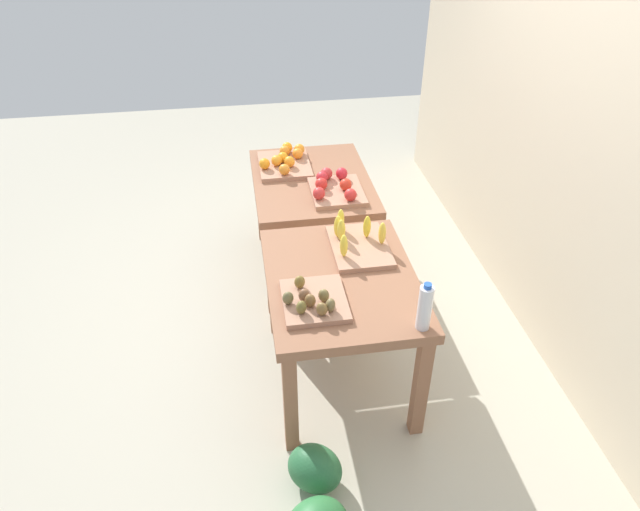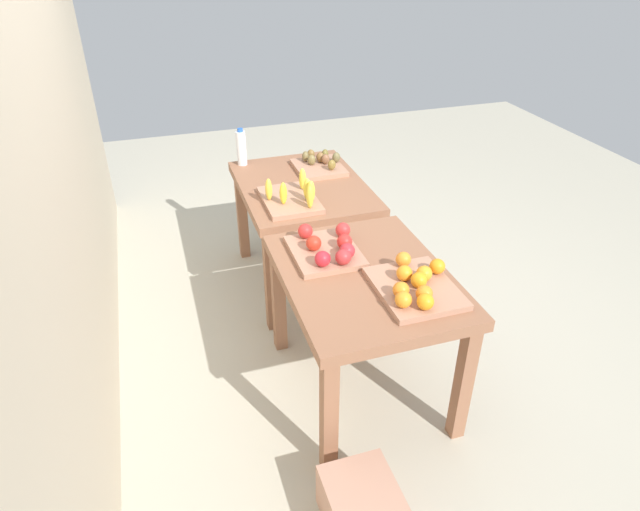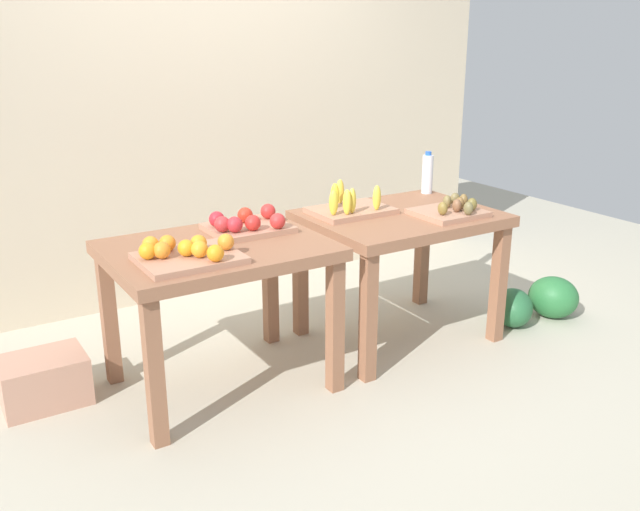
{
  "view_description": "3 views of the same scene",
  "coord_description": "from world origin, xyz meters",
  "views": [
    {
      "loc": [
        2.95,
        -0.49,
        2.64
      ],
      "look_at": [
        0.04,
        -0.04,
        0.53
      ],
      "focal_mm": 32.33,
      "sensor_mm": 36.0,
      "label": 1
    },
    {
      "loc": [
        -2.65,
        0.9,
        2.26
      ],
      "look_at": [
        0.03,
        0.05,
        0.52
      ],
      "focal_mm": 31.07,
      "sensor_mm": 36.0,
      "label": 2
    },
    {
      "loc": [
        -1.82,
        -2.97,
        1.75
      ],
      "look_at": [
        0.04,
        0.03,
        0.59
      ],
      "focal_mm": 39.04,
      "sensor_mm": 36.0,
      "label": 3
    }
  ],
  "objects": [
    {
      "name": "watermelon_pile",
      "position": [
        1.44,
        -0.27,
        0.13
      ],
      "size": [
        0.68,
        0.42,
        0.26
      ],
      "color": "#2A6E38",
      "rests_on": "ground_plane"
    },
    {
      "name": "water_bottle",
      "position": [
        1.01,
        0.31,
        0.88
      ],
      "size": [
        0.07,
        0.07,
        0.26
      ],
      "color": "silver",
      "rests_on": "display_table_right"
    },
    {
      "name": "orange_bin",
      "position": [
        -0.78,
        -0.16,
        0.79
      ],
      "size": [
        0.45,
        0.37,
        0.11
      ],
      "color": "tan",
      "rests_on": "display_table_left"
    },
    {
      "name": "apple_bin",
      "position": [
        -0.34,
        0.12,
        0.8
      ],
      "size": [
        0.41,
        0.34,
        0.11
      ],
      "color": "tan",
      "rests_on": "display_table_left"
    },
    {
      "name": "kiwi_bin",
      "position": [
        0.77,
        -0.18,
        0.79
      ],
      "size": [
        0.36,
        0.32,
        0.1
      ],
      "color": "tan",
      "rests_on": "display_table_right"
    },
    {
      "name": "banana_crate",
      "position": [
        0.31,
        0.14,
        0.79
      ],
      "size": [
        0.44,
        0.32,
        0.17
      ],
      "color": "tan",
      "rests_on": "display_table_right"
    },
    {
      "name": "ground_plane",
      "position": [
        0.0,
        0.0,
        0.0
      ],
      "size": [
        8.0,
        8.0,
        0.0
      ],
      "primitive_type": "plane",
      "color": "#B7B19C"
    },
    {
      "name": "display_table_right",
      "position": [
        0.56,
        0.0,
        0.64
      ],
      "size": [
        1.04,
        0.8,
        0.75
      ],
      "color": "#8E5D42",
      "rests_on": "ground_plane"
    },
    {
      "name": "back_wall",
      "position": [
        0.0,
        1.35,
        1.5
      ],
      "size": [
        4.4,
        0.12,
        3.0
      ],
      "primitive_type": "cube",
      "color": "beige",
      "rests_on": "ground_plane"
    },
    {
      "name": "display_table_left",
      "position": [
        -0.56,
        0.0,
        0.64
      ],
      "size": [
        1.04,
        0.8,
        0.75
      ],
      "color": "#8E5D42",
      "rests_on": "ground_plane"
    }
  ]
}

